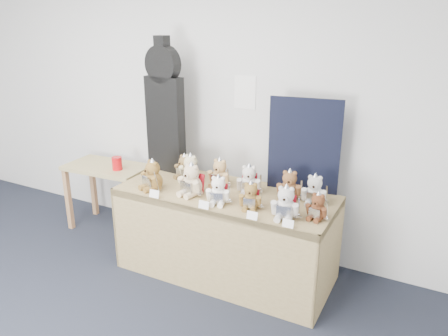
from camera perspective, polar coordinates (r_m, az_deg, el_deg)
The scene contains 22 objects.
room_shell at distance 3.99m, azimuth 2.74°, elevation 9.83°, with size 6.00×6.00×6.00m.
display_table at distance 3.67m, azimuth -0.35°, elevation -6.00°, with size 1.84×0.78×0.76m.
side_table at distance 4.70m, azimuth -14.97°, elevation -1.11°, with size 0.87×0.52×0.71m.
guitar_case at distance 4.08m, azimuth -7.75°, elevation 7.86°, with size 0.38×0.14×1.24m.
navy_board at distance 3.64m, azimuth 10.40°, elevation 2.88°, with size 0.59×0.02×0.79m, color black.
red_cup at distance 4.49m, azimuth -13.79°, elevation 0.59°, with size 0.10×0.10×0.13m, color red.
teddy_front_far_left at distance 3.75m, azimuth -9.35°, elevation -1.06°, with size 0.23×0.23×0.29m.
teddy_front_left at distance 3.59m, azimuth -4.28°, elevation -1.70°, with size 0.25×0.23×0.31m.
teddy_front_centre at distance 3.43m, azimuth -0.75°, elevation -3.05°, with size 0.22×0.20×0.26m.
teddy_front_right at distance 3.35m, azimuth 3.50°, elevation -3.77°, with size 0.20×0.18×0.24m.
teddy_front_far_right at distance 3.21m, azimuth 8.04°, elevation -4.67°, with size 0.24×0.21×0.28m.
teddy_front_end at distance 3.25m, azimuth 12.11°, elevation -5.04°, with size 0.19×0.16×0.23m.
teddy_back_left at distance 3.89m, azimuth -4.42°, elevation -0.16°, with size 0.23×0.20×0.28m.
teddy_back_centre_left at distance 3.78m, azimuth -0.59°, elevation -0.74°, with size 0.22×0.18×0.27m.
teddy_back_centre_right at distance 3.63m, azimuth 3.27°, elevation -1.65°, with size 0.23×0.21×0.28m.
teddy_back_right at distance 3.55m, azimuth 8.52°, elevation -2.34°, with size 0.23×0.20×0.27m.
teddy_back_end at distance 3.49m, azimuth 11.70°, elevation -2.94°, with size 0.22×0.19×0.27m.
teddy_back_far_left at distance 3.98m, azimuth -5.22°, elevation 0.06°, with size 0.20×0.18×0.25m.
entry_card_a at distance 3.60m, azimuth -9.10°, elevation -3.36°, with size 0.09×0.00×0.07m, color white.
entry_card_b at distance 3.36m, azimuth -2.66°, elevation -4.83°, with size 0.09×0.00×0.06m, color white.
entry_card_c at distance 3.19m, azimuth 3.69°, elevation -6.22°, with size 0.08×0.00×0.06m, color white.
entry_card_d at distance 3.10m, azimuth 8.36°, elevation -7.19°, with size 0.08×0.00×0.06m, color white.
Camera 1 is at (2.55, -1.06, 2.17)m, focal length 35.00 mm.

